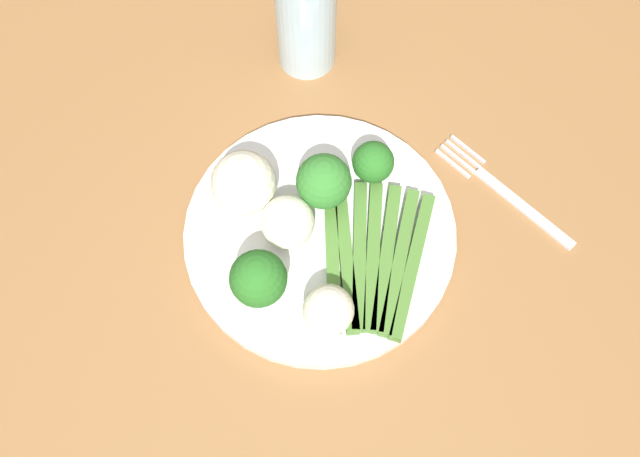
{
  "coord_description": "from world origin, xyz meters",
  "views": [
    {
      "loc": [
        -0.12,
        -0.24,
        1.37
      ],
      "look_at": [
        0.04,
        -0.02,
        0.77
      ],
      "focal_mm": 38.83,
      "sensor_mm": 36.0,
      "label": 1
    }
  ],
  "objects_px": {
    "dining_table": "(279,273)",
    "water_glass": "(306,17)",
    "fork": "(504,192)",
    "cauliflower_left": "(240,185)",
    "plate": "(320,234)",
    "broccoli_front": "(258,279)",
    "broccoli_outer_edge": "(325,184)",
    "broccoli_near_center": "(373,163)",
    "asparagus_bundle": "(373,258)",
    "cauliflower_mid": "(328,310)",
    "cauliflower_near_fork": "(288,222)"
  },
  "relations": [
    {
      "from": "broccoli_near_center",
      "to": "cauliflower_near_fork",
      "type": "bearing_deg",
      "value": -178.58
    },
    {
      "from": "broccoli_front",
      "to": "cauliflower_mid",
      "type": "height_order",
      "value": "broccoli_front"
    },
    {
      "from": "broccoli_front",
      "to": "water_glass",
      "type": "distance_m",
      "value": 0.28
    },
    {
      "from": "dining_table",
      "to": "water_glass",
      "type": "distance_m",
      "value": 0.27
    },
    {
      "from": "dining_table",
      "to": "water_glass",
      "type": "bearing_deg",
      "value": 46.3
    },
    {
      "from": "broccoli_near_center",
      "to": "cauliflower_left",
      "type": "height_order",
      "value": "cauliflower_left"
    },
    {
      "from": "plate",
      "to": "broccoli_front",
      "type": "bearing_deg",
      "value": -166.55
    },
    {
      "from": "broccoli_outer_edge",
      "to": "cauliflower_left",
      "type": "xyz_separation_m",
      "value": [
        -0.06,
        0.05,
        -0.01
      ]
    },
    {
      "from": "cauliflower_left",
      "to": "cauliflower_near_fork",
      "type": "bearing_deg",
      "value": -73.98
    },
    {
      "from": "dining_table",
      "to": "water_glass",
      "type": "relative_size",
      "value": 9.78
    },
    {
      "from": "broccoli_front",
      "to": "asparagus_bundle",
      "type": "bearing_deg",
      "value": -18.64
    },
    {
      "from": "fork",
      "to": "cauliflower_left",
      "type": "bearing_deg",
      "value": 48.4
    },
    {
      "from": "plate",
      "to": "broccoli_front",
      "type": "xyz_separation_m",
      "value": [
        -0.08,
        -0.02,
        0.04
      ]
    },
    {
      "from": "broccoli_outer_edge",
      "to": "cauliflower_left",
      "type": "relative_size",
      "value": 1.03
    },
    {
      "from": "dining_table",
      "to": "plate",
      "type": "distance_m",
      "value": 0.11
    },
    {
      "from": "asparagus_bundle",
      "to": "fork",
      "type": "relative_size",
      "value": 1.0
    },
    {
      "from": "cauliflower_left",
      "to": "broccoli_front",
      "type": "bearing_deg",
      "value": -113.36
    },
    {
      "from": "plate",
      "to": "water_glass",
      "type": "height_order",
      "value": "water_glass"
    },
    {
      "from": "plate",
      "to": "water_glass",
      "type": "relative_size",
      "value": 2.07
    },
    {
      "from": "broccoli_near_center",
      "to": "cauliflower_near_fork",
      "type": "height_order",
      "value": "same"
    },
    {
      "from": "broccoli_front",
      "to": "cauliflower_mid",
      "type": "xyz_separation_m",
      "value": [
        0.04,
        -0.06,
        -0.01
      ]
    },
    {
      "from": "broccoli_outer_edge",
      "to": "fork",
      "type": "relative_size",
      "value": 0.39
    },
    {
      "from": "water_glass",
      "to": "fork",
      "type": "bearing_deg",
      "value": -75.93
    },
    {
      "from": "fork",
      "to": "cauliflower_near_fork",
      "type": "bearing_deg",
      "value": 58.32
    },
    {
      "from": "cauliflower_mid",
      "to": "water_glass",
      "type": "relative_size",
      "value": 0.36
    },
    {
      "from": "plate",
      "to": "asparagus_bundle",
      "type": "relative_size",
      "value": 1.58
    },
    {
      "from": "fork",
      "to": "water_glass",
      "type": "height_order",
      "value": "water_glass"
    },
    {
      "from": "fork",
      "to": "water_glass",
      "type": "bearing_deg",
      "value": 4.66
    },
    {
      "from": "cauliflower_mid",
      "to": "broccoli_outer_edge",
      "type": "bearing_deg",
      "value": 55.65
    },
    {
      "from": "broccoli_front",
      "to": "cauliflower_left",
      "type": "relative_size",
      "value": 1.02
    },
    {
      "from": "cauliflower_near_fork",
      "to": "cauliflower_left",
      "type": "distance_m",
      "value": 0.06
    },
    {
      "from": "broccoli_outer_edge",
      "to": "broccoli_near_center",
      "type": "bearing_deg",
      "value": -5.33
    },
    {
      "from": "broccoli_near_center",
      "to": "broccoli_front",
      "type": "distance_m",
      "value": 0.16
    },
    {
      "from": "broccoli_near_center",
      "to": "cauliflower_mid",
      "type": "relative_size",
      "value": 1.08
    },
    {
      "from": "plate",
      "to": "fork",
      "type": "distance_m",
      "value": 0.19
    },
    {
      "from": "broccoli_front",
      "to": "broccoli_outer_edge",
      "type": "height_order",
      "value": "same"
    },
    {
      "from": "plate",
      "to": "broccoli_front",
      "type": "distance_m",
      "value": 0.09
    },
    {
      "from": "cauliflower_mid",
      "to": "asparagus_bundle",
      "type": "bearing_deg",
      "value": 17.4
    },
    {
      "from": "fork",
      "to": "cauliflower_mid",
      "type": "bearing_deg",
      "value": 82.19
    },
    {
      "from": "cauliflower_near_fork",
      "to": "broccoli_near_center",
      "type": "bearing_deg",
      "value": 1.42
    },
    {
      "from": "asparagus_bundle",
      "to": "water_glass",
      "type": "relative_size",
      "value": 1.3
    },
    {
      "from": "broccoli_near_center",
      "to": "broccoli_front",
      "type": "relative_size",
      "value": 0.79
    },
    {
      "from": "cauliflower_left",
      "to": "dining_table",
      "type": "bearing_deg",
      "value": -85.27
    },
    {
      "from": "broccoli_near_center",
      "to": "cauliflower_near_fork",
      "type": "distance_m",
      "value": 0.1
    },
    {
      "from": "broccoli_near_center",
      "to": "broccoli_outer_edge",
      "type": "bearing_deg",
      "value": 174.67
    },
    {
      "from": "broccoli_front",
      "to": "dining_table",
      "type": "bearing_deg",
      "value": 46.16
    },
    {
      "from": "plate",
      "to": "cauliflower_left",
      "type": "bearing_deg",
      "value": 120.56
    },
    {
      "from": "asparagus_bundle",
      "to": "cauliflower_left",
      "type": "bearing_deg",
      "value": 67.21
    },
    {
      "from": "fork",
      "to": "water_glass",
      "type": "distance_m",
      "value": 0.27
    },
    {
      "from": "dining_table",
      "to": "asparagus_bundle",
      "type": "bearing_deg",
      "value": -52.74
    }
  ]
}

